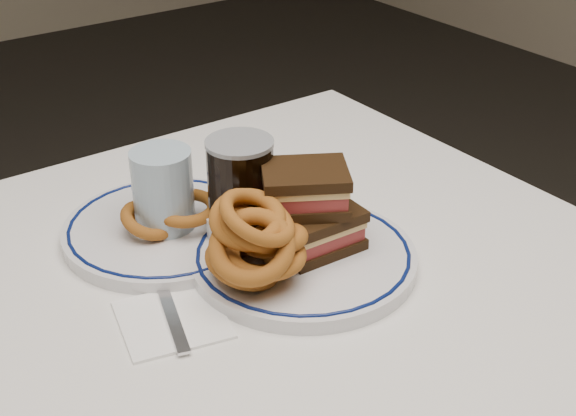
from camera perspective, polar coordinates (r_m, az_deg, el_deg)
dining_table at (r=1.05m, az=-9.68°, el=-11.55°), size 1.27×0.87×0.75m
main_plate at (r=1.04m, az=1.08°, el=-3.52°), size 0.29×0.29×0.02m
reuben_sandwich at (r=1.02m, az=1.62°, el=-0.05°), size 0.14×0.13×0.11m
onion_rings_main at (r=0.96m, az=-2.24°, el=-2.52°), size 0.14×0.14×0.14m
ketchup_ramekin at (r=1.07m, az=-4.45°, el=-1.15°), size 0.05×0.05×0.03m
beer_mug at (r=1.07m, az=-3.21°, el=1.25°), size 0.13×0.09×0.15m
water_glass at (r=1.09m, az=-8.84°, el=0.89°), size 0.08×0.08×0.13m
far_plate at (r=1.12m, az=-8.68°, el=-1.48°), size 0.28×0.28×0.02m
onion_rings_far at (r=1.10m, az=-8.63°, el=-0.43°), size 0.14×0.12×0.06m
napkin_fork at (r=0.96m, az=-8.26°, el=-7.72°), size 0.15×0.16×0.01m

